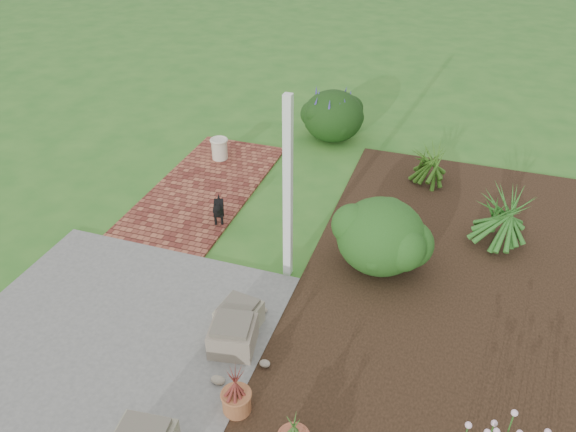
% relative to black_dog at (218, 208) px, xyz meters
% --- Properties ---
extents(ground, '(80.00, 80.00, 0.00)m').
position_rel_black_dog_xyz_m(ground, '(1.05, -0.87, -0.28)').
color(ground, '#2B6921').
rests_on(ground, ground).
extents(concrete_patio, '(3.50, 3.50, 0.04)m').
position_rel_black_dog_xyz_m(concrete_patio, '(-0.20, -2.62, -0.26)').
color(concrete_patio, '#5F5F5C').
rests_on(concrete_patio, ground).
extents(brick_path, '(1.60, 3.50, 0.04)m').
position_rel_black_dog_xyz_m(brick_path, '(-0.65, 0.88, -0.26)').
color(brick_path, '#5D231D').
rests_on(brick_path, ground).
extents(garden_bed, '(4.00, 7.00, 0.03)m').
position_rel_black_dog_xyz_m(garden_bed, '(3.55, -0.37, -0.26)').
color(garden_bed, black).
rests_on(garden_bed, ground).
extents(veranda_post, '(0.10, 0.10, 2.50)m').
position_rel_black_dog_xyz_m(veranda_post, '(1.35, -0.77, 0.97)').
color(veranda_post, white).
rests_on(veranda_post, ground).
extents(stone_trough_mid, '(0.56, 0.56, 0.32)m').
position_rel_black_dog_xyz_m(stone_trough_mid, '(1.20, -2.25, -0.08)').
color(stone_trough_mid, '#766958').
rests_on(stone_trough_mid, concrete_patio).
extents(stone_trough_far, '(0.50, 0.50, 0.29)m').
position_rel_black_dog_xyz_m(stone_trough_far, '(1.14, -1.92, -0.09)').
color(stone_trough_far, gray).
rests_on(stone_trough_far, concrete_patio).
extents(black_dog, '(0.26, 0.44, 0.40)m').
position_rel_black_dog_xyz_m(black_dog, '(0.00, 0.00, 0.00)').
color(black_dog, black).
rests_on(black_dog, brick_path).
extents(cream_ceramic_urn, '(0.33, 0.33, 0.37)m').
position_rel_black_dog_xyz_m(cream_ceramic_urn, '(-0.84, 1.88, -0.05)').
color(cream_ceramic_urn, beige).
rests_on(cream_ceramic_urn, brick_path).
extents(evergreen_shrub, '(1.35, 1.35, 0.99)m').
position_rel_black_dog_xyz_m(evergreen_shrub, '(2.45, -0.24, 0.25)').
color(evergreen_shrub, '#10380B').
rests_on(evergreen_shrub, garden_bed).
extents(agapanthus_clump_back, '(1.48, 1.48, 1.01)m').
position_rel_black_dog_xyz_m(agapanthus_clump_back, '(3.93, 0.80, 0.26)').
color(agapanthus_clump_back, '#183F11').
rests_on(agapanthus_clump_back, garden_bed).
extents(agapanthus_clump_front, '(1.01, 1.01, 0.84)m').
position_rel_black_dog_xyz_m(agapanthus_clump_front, '(2.79, 2.19, 0.17)').
color(agapanthus_clump_front, '#114110').
rests_on(agapanthus_clump_front, garden_bed).
extents(terracotta_pot_bronze, '(0.30, 0.30, 0.23)m').
position_rel_black_dog_xyz_m(terracotta_pot_bronze, '(1.57, -3.00, -0.13)').
color(terracotta_pot_bronze, '#975833').
rests_on(terracotta_pot_bronze, garden_bed).
extents(purple_flowering_bush, '(1.50, 1.50, 0.98)m').
position_rel_black_dog_xyz_m(purple_flowering_bush, '(0.84, 3.41, 0.21)').
color(purple_flowering_bush, black).
rests_on(purple_flowering_bush, ground).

